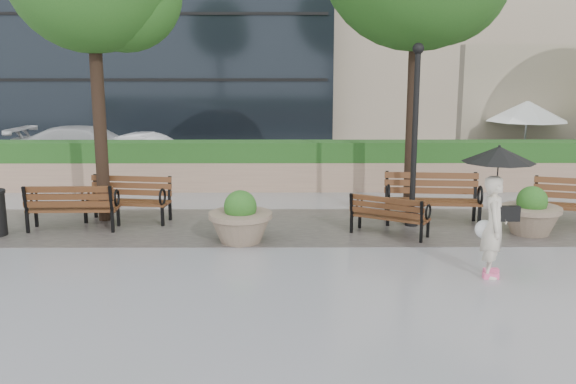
{
  "coord_description": "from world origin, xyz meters",
  "views": [
    {
      "loc": [
        -1.07,
        -10.45,
        3.56
      ],
      "look_at": [
        -1.01,
        1.38,
        1.1
      ],
      "focal_mm": 40.0,
      "sensor_mm": 36.0,
      "label": 1
    }
  ],
  "objects_px": {
    "bench_0": "(73,216)",
    "car_right": "(150,152)",
    "planter_left": "(241,222)",
    "bench_1": "(128,209)",
    "car_left": "(91,149)",
    "planter_right": "(531,216)",
    "bench_3": "(432,209)",
    "pedestrian": "(496,198)",
    "lamppost": "(414,148)",
    "bench_2": "(389,224)"
  },
  "relations": [
    {
      "from": "planter_left",
      "to": "lamppost",
      "type": "height_order",
      "value": "lamppost"
    },
    {
      "from": "bench_2",
      "to": "car_right",
      "type": "bearing_deg",
      "value": -21.03
    },
    {
      "from": "bench_0",
      "to": "bench_1",
      "type": "xyz_separation_m",
      "value": [
        0.99,
        0.69,
        0.0
      ]
    },
    {
      "from": "pedestrian",
      "to": "bench_2",
      "type": "bearing_deg",
      "value": 46.16
    },
    {
      "from": "bench_0",
      "to": "lamppost",
      "type": "relative_size",
      "value": 0.48
    },
    {
      "from": "planter_left",
      "to": "bench_0",
      "type": "bearing_deg",
      "value": 165.14
    },
    {
      "from": "bench_0",
      "to": "car_right",
      "type": "height_order",
      "value": "car_right"
    },
    {
      "from": "bench_3",
      "to": "lamppost",
      "type": "bearing_deg",
      "value": -154.15
    },
    {
      "from": "bench_1",
      "to": "bench_3",
      "type": "distance_m",
      "value": 6.71
    },
    {
      "from": "lamppost",
      "to": "car_right",
      "type": "xyz_separation_m",
      "value": [
        -7.13,
        7.15,
        -1.11
      ]
    },
    {
      "from": "bench_0",
      "to": "car_right",
      "type": "bearing_deg",
      "value": -92.09
    },
    {
      "from": "bench_1",
      "to": "lamppost",
      "type": "xyz_separation_m",
      "value": [
        6.23,
        -0.37,
        1.41
      ]
    },
    {
      "from": "bench_3",
      "to": "pedestrian",
      "type": "xyz_separation_m",
      "value": [
        0.23,
        -3.45,
        1.0
      ]
    },
    {
      "from": "bench_2",
      "to": "car_right",
      "type": "relative_size",
      "value": 0.46
    },
    {
      "from": "bench_1",
      "to": "car_right",
      "type": "relative_size",
      "value": 0.54
    },
    {
      "from": "planter_left",
      "to": "car_left",
      "type": "xyz_separation_m",
      "value": [
        -5.36,
        8.24,
        0.31
      ]
    },
    {
      "from": "bench_1",
      "to": "bench_3",
      "type": "relative_size",
      "value": 0.92
    },
    {
      "from": "bench_0",
      "to": "planter_left",
      "type": "bearing_deg",
      "value": 163.82
    },
    {
      "from": "planter_left",
      "to": "bench_2",
      "type": "bearing_deg",
      "value": 9.11
    },
    {
      "from": "lamppost",
      "to": "pedestrian",
      "type": "relative_size",
      "value": 1.79
    },
    {
      "from": "planter_left",
      "to": "pedestrian",
      "type": "bearing_deg",
      "value": -24.88
    },
    {
      "from": "lamppost",
      "to": "car_right",
      "type": "distance_m",
      "value": 10.16
    },
    {
      "from": "planter_right",
      "to": "car_left",
      "type": "distance_m",
      "value": 13.67
    },
    {
      "from": "bench_0",
      "to": "bench_1",
      "type": "distance_m",
      "value": 1.21
    },
    {
      "from": "bench_0",
      "to": "bench_3",
      "type": "bearing_deg",
      "value": -177.65
    },
    {
      "from": "planter_right",
      "to": "lamppost",
      "type": "bearing_deg",
      "value": 163.43
    },
    {
      "from": "bench_2",
      "to": "car_left",
      "type": "height_order",
      "value": "car_left"
    },
    {
      "from": "planter_left",
      "to": "planter_right",
      "type": "xyz_separation_m",
      "value": [
        5.95,
        0.58,
        -0.02
      ]
    },
    {
      "from": "bench_3",
      "to": "lamppost",
      "type": "xyz_separation_m",
      "value": [
        -0.47,
        -0.18,
        1.38
      ]
    },
    {
      "from": "bench_0",
      "to": "planter_left",
      "type": "height_order",
      "value": "planter_left"
    },
    {
      "from": "car_left",
      "to": "pedestrian",
      "type": "relative_size",
      "value": 2.29
    },
    {
      "from": "bench_3",
      "to": "planter_left",
      "type": "height_order",
      "value": "bench_3"
    },
    {
      "from": "bench_0",
      "to": "pedestrian",
      "type": "distance_m",
      "value": 8.52
    },
    {
      "from": "bench_1",
      "to": "car_right",
      "type": "xyz_separation_m",
      "value": [
        -0.89,
        6.78,
        0.3
      ]
    },
    {
      "from": "bench_1",
      "to": "planter_right",
      "type": "bearing_deg",
      "value": 1.26
    },
    {
      "from": "planter_left",
      "to": "bench_1",
      "type": "bearing_deg",
      "value": 147.79
    },
    {
      "from": "bench_1",
      "to": "pedestrian",
      "type": "bearing_deg",
      "value": -19.41
    },
    {
      "from": "planter_left",
      "to": "lamppost",
      "type": "xyz_separation_m",
      "value": [
        3.63,
        1.27,
        1.3
      ]
    },
    {
      "from": "bench_1",
      "to": "planter_right",
      "type": "xyz_separation_m",
      "value": [
        8.56,
        -1.06,
        0.1
      ]
    },
    {
      "from": "pedestrian",
      "to": "car_right",
      "type": "bearing_deg",
      "value": 55.24
    },
    {
      "from": "bench_0",
      "to": "planter_right",
      "type": "distance_m",
      "value": 9.56
    },
    {
      "from": "bench_0",
      "to": "bench_2",
      "type": "relative_size",
      "value": 1.12
    },
    {
      "from": "bench_3",
      "to": "car_left",
      "type": "relative_size",
      "value": 0.42
    },
    {
      "from": "bench_2",
      "to": "bench_3",
      "type": "height_order",
      "value": "bench_3"
    },
    {
      "from": "bench_0",
      "to": "planter_right",
      "type": "xyz_separation_m",
      "value": [
        9.55,
        -0.38,
        0.1
      ]
    },
    {
      "from": "bench_3",
      "to": "car_left",
      "type": "distance_m",
      "value": 11.65
    },
    {
      "from": "planter_left",
      "to": "car_left",
      "type": "distance_m",
      "value": 9.83
    },
    {
      "from": "bench_1",
      "to": "lamppost",
      "type": "height_order",
      "value": "lamppost"
    },
    {
      "from": "bench_1",
      "to": "lamppost",
      "type": "bearing_deg",
      "value": 4.93
    },
    {
      "from": "bench_1",
      "to": "car_left",
      "type": "relative_size",
      "value": 0.39
    }
  ]
}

